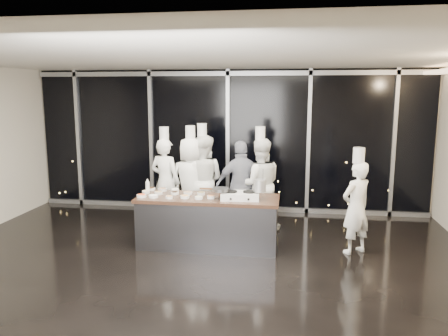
# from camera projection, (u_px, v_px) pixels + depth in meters

# --- Properties ---
(ground) EXTENTS (9.00, 9.00, 0.00)m
(ground) POSITION_uv_depth(u_px,v_px,m) (198.00, 266.00, 6.85)
(ground) COLOR black
(ground) RESTS_ON ground
(room_shell) EXTENTS (9.02, 7.02, 3.21)m
(room_shell) POSITION_uv_depth(u_px,v_px,m) (208.00, 123.00, 6.44)
(room_shell) COLOR beige
(room_shell) RESTS_ON ground
(window_wall) EXTENTS (8.90, 0.11, 3.20)m
(window_wall) POSITION_uv_depth(u_px,v_px,m) (228.00, 141.00, 9.92)
(window_wall) COLOR black
(window_wall) RESTS_ON ground
(demo_counter) EXTENTS (2.46, 0.86, 0.90)m
(demo_counter) POSITION_uv_depth(u_px,v_px,m) (208.00, 222.00, 7.65)
(demo_counter) COLOR #37373C
(demo_counter) RESTS_ON ground
(stove) EXTENTS (0.67, 0.45, 0.14)m
(stove) POSITION_uv_depth(u_px,v_px,m) (240.00, 195.00, 7.40)
(stove) COLOR silver
(stove) RESTS_ON demo_counter
(frying_pan) EXTENTS (0.52, 0.31, 0.05)m
(frying_pan) POSITION_uv_depth(u_px,v_px,m) (220.00, 190.00, 7.39)
(frying_pan) COLOR slate
(frying_pan) RESTS_ON stove
(stock_pot) EXTENTS (0.22, 0.22, 0.21)m
(stock_pot) POSITION_uv_depth(u_px,v_px,m) (260.00, 186.00, 7.32)
(stock_pot) COLOR #A9AAAC
(stock_pot) RESTS_ON stove
(prep_bowls) EXTENTS (1.36, 0.71, 0.05)m
(prep_bowls) POSITION_uv_depth(u_px,v_px,m) (171.00, 193.00, 7.71)
(prep_bowls) COLOR silver
(prep_bowls) RESTS_ON demo_counter
(squeeze_bottle) EXTENTS (0.07, 0.07, 0.26)m
(squeeze_bottle) POSITION_uv_depth(u_px,v_px,m) (148.00, 186.00, 7.88)
(squeeze_bottle) COLOR silver
(squeeze_bottle) RESTS_ON demo_counter
(chef_far_left) EXTENTS (0.74, 0.59, 2.01)m
(chef_far_left) POSITION_uv_depth(u_px,v_px,m) (165.00, 181.00, 8.85)
(chef_far_left) COLOR white
(chef_far_left) RESTS_ON ground
(chef_left) EXTENTS (0.90, 0.60, 2.05)m
(chef_left) POSITION_uv_depth(u_px,v_px,m) (191.00, 182.00, 8.76)
(chef_left) COLOR white
(chef_left) RESTS_ON ground
(chef_center) EXTENTS (0.93, 0.74, 2.08)m
(chef_center) POSITION_uv_depth(u_px,v_px,m) (202.00, 180.00, 8.83)
(chef_center) COLOR white
(chef_center) RESTS_ON ground
(guest) EXTENTS (1.12, 0.76, 1.77)m
(guest) POSITION_uv_depth(u_px,v_px,m) (242.00, 186.00, 8.55)
(guest) COLOR #131C34
(guest) RESTS_ON ground
(chef_right) EXTENTS (1.00, 0.85, 2.04)m
(chef_right) POSITION_uv_depth(u_px,v_px,m) (259.00, 184.00, 8.56)
(chef_right) COLOR white
(chef_right) RESTS_ON ground
(chef_side) EXTENTS (0.68, 0.65, 1.80)m
(chef_side) POSITION_uv_depth(u_px,v_px,m) (356.00, 206.00, 7.29)
(chef_side) COLOR white
(chef_side) RESTS_ON ground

